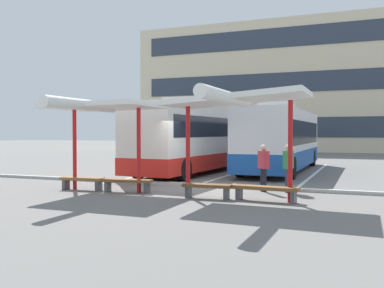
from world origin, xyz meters
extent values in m
plane|color=slate|center=(0.00, 0.00, 0.00)|extent=(160.00, 160.00, 0.00)
cube|color=beige|center=(0.00, 36.85, 7.06)|extent=(37.91, 11.26, 14.12)
cube|color=#2D3847|center=(0.00, 31.19, 2.59)|extent=(34.88, 0.08, 2.07)
cube|color=#2D3847|center=(0.00, 31.19, 7.30)|extent=(34.88, 0.08, 2.07)
cube|color=#2D3847|center=(0.00, 31.19, 12.00)|extent=(34.88, 0.08, 2.07)
cube|color=silver|center=(-1.89, 5.89, 1.80)|extent=(3.03, 11.18, 3.06)
cube|color=red|center=(-1.89, 5.89, 0.64)|extent=(3.07, 11.22, 0.73)
cube|color=black|center=(-1.89, 5.89, 2.31)|extent=(3.01, 10.29, 0.94)
cube|color=black|center=(-1.59, 11.38, 2.17)|extent=(2.14, 0.20, 1.83)
cube|color=silver|center=(-1.97, 4.51, 3.51)|extent=(1.58, 2.28, 0.36)
cylinder|color=black|center=(-2.79, 9.88, 0.50)|extent=(0.35, 1.01, 1.00)
cylinder|color=black|center=(-0.56, 9.75, 0.50)|extent=(0.35, 1.01, 1.00)
cylinder|color=black|center=(-3.22, 2.03, 0.50)|extent=(0.35, 1.01, 1.00)
cylinder|color=black|center=(-0.99, 1.91, 0.50)|extent=(0.35, 1.01, 1.00)
cube|color=silver|center=(1.94, 8.33, 1.72)|extent=(2.52, 11.35, 2.89)
cube|color=#194C9E|center=(1.94, 8.33, 0.71)|extent=(2.56, 11.39, 0.87)
cube|color=black|center=(1.94, 8.33, 2.04)|extent=(2.55, 10.44, 1.16)
cube|color=black|center=(1.93, 13.97, 2.07)|extent=(2.20, 0.09, 1.73)
cube|color=silver|center=(1.95, 6.91, 3.34)|extent=(1.50, 2.20, 0.36)
cylinder|color=black|center=(0.79, 12.40, 0.50)|extent=(0.30, 1.00, 1.00)
cylinder|color=black|center=(3.08, 12.40, 0.50)|extent=(0.30, 1.00, 1.00)
cylinder|color=black|center=(0.80, 4.25, 0.50)|extent=(0.30, 1.00, 1.00)
cylinder|color=black|center=(3.10, 4.26, 0.50)|extent=(0.30, 1.00, 1.00)
cube|color=white|center=(-3.77, 6.94, 0.00)|extent=(0.16, 14.00, 0.01)
cube|color=white|center=(0.00, 6.94, 0.00)|extent=(0.16, 14.00, 0.01)
cube|color=white|center=(3.77, 6.94, 0.00)|extent=(0.16, 14.00, 0.01)
cylinder|color=red|center=(-3.68, -1.91, 1.44)|extent=(0.14, 0.14, 2.89)
cylinder|color=red|center=(-1.05, -1.91, 1.44)|extent=(0.14, 0.14, 2.89)
cube|color=white|center=(-2.37, -1.91, 2.97)|extent=(3.63, 3.01, 0.21)
cylinder|color=white|center=(-2.37, -3.26, 2.94)|extent=(0.36, 3.63, 0.36)
cube|color=brown|center=(-3.27, -2.04, 0.40)|extent=(1.65, 0.56, 0.10)
cube|color=#4C4C51|center=(-3.92, -2.10, 0.17)|extent=(0.15, 0.35, 0.35)
cube|color=#4C4C51|center=(-2.61, -1.98, 0.17)|extent=(0.15, 0.35, 0.35)
cube|color=brown|center=(-1.47, -1.97, 0.40)|extent=(1.78, 0.65, 0.10)
cube|color=#4C4C51|center=(-2.18, -2.07, 0.17)|extent=(0.16, 0.35, 0.35)
cube|color=#4C4C51|center=(-0.75, -1.88, 0.17)|extent=(0.16, 0.35, 0.35)
cylinder|color=red|center=(0.84, -2.12, 1.50)|extent=(0.14, 0.14, 2.99)
cylinder|color=red|center=(4.07, -2.12, 1.50)|extent=(0.14, 0.14, 2.99)
cube|color=white|center=(2.45, -2.12, 3.07)|extent=(4.23, 2.45, 0.45)
cylinder|color=white|center=(2.45, -3.19, 3.04)|extent=(0.36, 4.23, 0.36)
cube|color=brown|center=(1.55, -2.28, 0.40)|extent=(1.55, 0.49, 0.10)
cube|color=#4C4C51|center=(0.94, -2.31, 0.17)|extent=(0.13, 0.34, 0.35)
cube|color=#4C4C51|center=(2.17, -2.25, 0.17)|extent=(0.13, 0.34, 0.35)
cube|color=brown|center=(3.35, -2.17, 0.40)|extent=(2.00, 0.61, 0.10)
cube|color=#4C4C51|center=(2.52, -2.08, 0.17)|extent=(0.15, 0.35, 0.35)
cube|color=#4C4C51|center=(4.18, -2.25, 0.17)|extent=(0.15, 0.35, 0.35)
cube|color=#ADADA8|center=(0.00, 0.42, 0.06)|extent=(44.00, 0.24, 0.12)
cylinder|color=#33384C|center=(3.64, -0.04, 0.41)|extent=(0.14, 0.14, 0.82)
cylinder|color=#33384C|center=(3.67, 0.13, 0.41)|extent=(0.14, 0.14, 0.82)
cube|color=#338C4C|center=(3.66, 0.05, 1.12)|extent=(0.31, 0.51, 0.61)
sphere|color=beige|center=(3.66, 0.05, 1.54)|extent=(0.22, 0.22, 0.22)
cylinder|color=black|center=(2.88, -0.15, 0.40)|extent=(0.14, 0.14, 0.81)
cylinder|color=black|center=(2.78, -0.02, 0.40)|extent=(0.14, 0.14, 0.81)
cube|color=#BF333F|center=(2.83, -0.09, 1.11)|extent=(0.47, 0.50, 0.60)
sphere|color=beige|center=(2.83, -0.09, 1.52)|extent=(0.22, 0.22, 0.22)
camera|label=1|loc=(6.12, -14.99, 2.05)|focal=40.91mm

